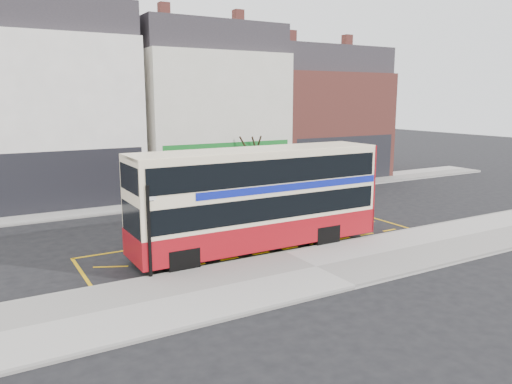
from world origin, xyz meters
TOP-DOWN VIEW (x-y plane):
  - ground at (0.00, 0.00)m, footprint 120.00×120.00m
  - pavement at (0.00, -2.30)m, footprint 40.00×4.00m
  - kerb at (0.00, -0.38)m, footprint 40.00×0.15m
  - far_pavement at (0.00, 11.00)m, footprint 50.00×3.00m
  - road_markings at (0.00, 1.60)m, footprint 14.00×3.40m
  - terrace_left at (-5.50, 14.99)m, footprint 8.00×8.01m
  - terrace_green_shop at (3.50, 14.99)m, footprint 9.00×8.01m
  - terrace_right at (12.50, 14.99)m, footprint 9.00×8.01m
  - double_decker_bus at (-0.51, 0.74)m, footprint 9.86×2.30m
  - bus_stop_post at (-5.15, -0.39)m, footprint 0.75×0.15m
  - car_grey at (0.47, 8.61)m, footprint 4.64×1.92m
  - car_white at (7.80, 8.42)m, footprint 4.65×2.69m
  - street_tree_right at (4.77, 10.91)m, footprint 2.11×2.11m

SIDE VIEW (x-z plane):
  - ground at x=0.00m, z-range 0.00..0.00m
  - road_markings at x=0.00m, z-range 0.00..0.01m
  - pavement at x=0.00m, z-range 0.00..0.15m
  - kerb at x=0.00m, z-range 0.00..0.15m
  - far_pavement at x=0.00m, z-range 0.00..0.15m
  - car_white at x=7.80m, z-range 0.00..1.27m
  - car_grey at x=0.47m, z-range 0.00..1.50m
  - bus_stop_post at x=-5.15m, z-range 0.45..3.43m
  - double_decker_bus at x=-0.51m, z-range 0.10..4.04m
  - street_tree_right at x=4.77m, z-range 0.82..5.38m
  - terrace_right at x=12.50m, z-range -0.58..9.72m
  - terrace_green_shop at x=3.50m, z-range -0.58..10.72m
  - terrace_left at x=-5.50m, z-range -0.58..11.22m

